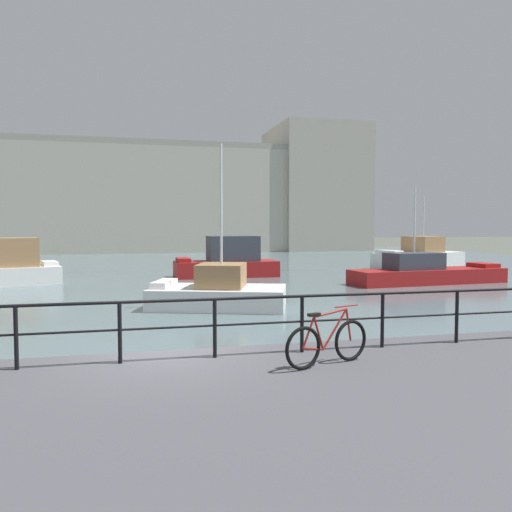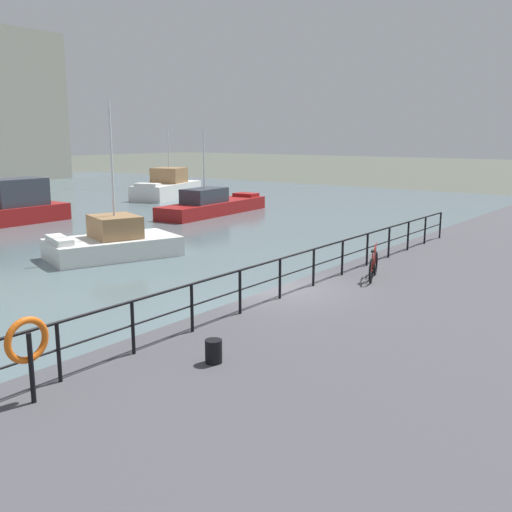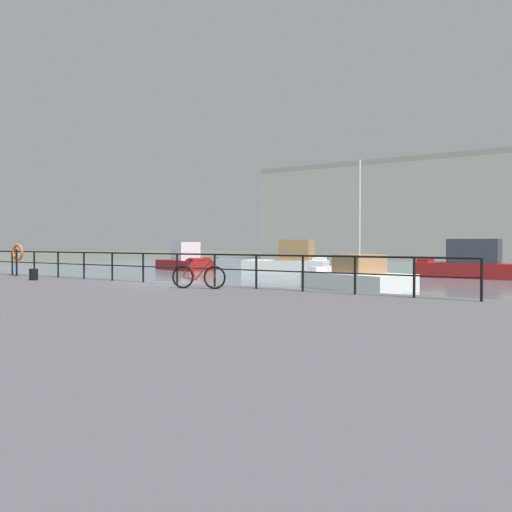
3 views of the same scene
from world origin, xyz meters
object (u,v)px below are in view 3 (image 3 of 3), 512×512
object	(u,v)px
parked_bicycle	(199,276)
life_ring_stand	(18,253)
moored_small_launch	(184,261)
moored_white_yacht	(357,277)
mooring_bollard	(34,274)
moored_blue_motorboat	(469,263)
moored_green_narrowboat	(290,261)

from	to	relation	value
parked_bicycle	life_ring_stand	distance (m)	10.72
moored_small_launch	moored_white_yacht	xyz separation A→B (m)	(19.97, -9.80, -0.18)
moored_white_yacht	mooring_bollard	world-z (taller)	moored_white_yacht
moored_blue_motorboat	life_ring_stand	size ratio (longest dim) A/B	4.66
moored_small_launch	life_ring_stand	world-z (taller)	moored_small_launch
life_ring_stand	moored_white_yacht	bearing A→B (deg)	46.35
moored_blue_motorboat	life_ring_stand	world-z (taller)	moored_blue_motorboat
moored_blue_motorboat	moored_small_launch	distance (m)	22.86
moored_small_launch	moored_white_yacht	bearing A→B (deg)	-7.30
moored_small_launch	life_ring_stand	distance (m)	23.10
moored_blue_motorboat	moored_white_yacht	bearing A→B (deg)	76.26
moored_white_yacht	mooring_bollard	xyz separation A→B (m)	(-7.91, -12.63, 0.50)
moored_green_narrowboat	parked_bicycle	world-z (taller)	moored_green_narrowboat
moored_green_narrowboat	moored_small_launch	bearing A→B (deg)	170.33
moored_blue_motorboat	parked_bicycle	xyz separation A→B (m)	(-2.95, -24.36, 0.28)
moored_small_launch	parked_bicycle	size ratio (longest dim) A/B	3.77
mooring_bollard	life_ring_stand	xyz separation A→B (m)	(-2.97, 1.22, 0.75)
moored_white_yacht	moored_green_narrowboat	xyz separation A→B (m)	(-10.08, 10.72, 0.30)
moored_white_yacht	life_ring_stand	size ratio (longest dim) A/B	4.61
moored_blue_motorboat	parked_bicycle	size ratio (longest dim) A/B	3.85
moored_small_launch	moored_green_narrowboat	size ratio (longest dim) A/B	0.93
moored_small_launch	moored_white_yacht	distance (m)	22.24
moored_blue_motorboat	parked_bicycle	world-z (taller)	moored_blue_motorboat
moored_blue_motorboat	mooring_bollard	bearing A→B (deg)	65.71
moored_green_narrowboat	mooring_bollard	distance (m)	23.45
moored_small_launch	moored_white_yacht	size ratio (longest dim) A/B	0.99
moored_green_narrowboat	parked_bicycle	bearing A→B (deg)	-81.58
moored_small_launch	mooring_bollard	world-z (taller)	moored_small_launch
moored_small_launch	moored_green_narrowboat	bearing A→B (deg)	24.17
moored_blue_motorboat	moored_white_yacht	world-z (taller)	moored_white_yacht
mooring_bollard	moored_blue_motorboat	bearing A→B (deg)	66.83
parked_bicycle	mooring_bollard	xyz separation A→B (m)	(-7.72, -0.56, -0.17)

